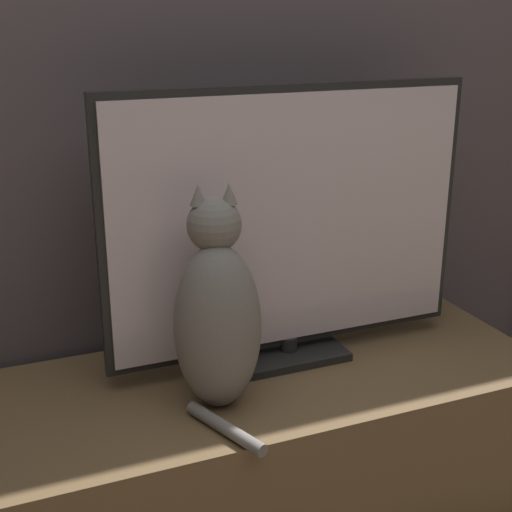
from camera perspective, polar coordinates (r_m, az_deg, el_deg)
wall_back at (r=1.81m, az=-5.34°, el=19.74°), size 4.80×0.05×2.60m
tv_stand at (r=1.84m, az=-1.20°, el=-15.87°), size 1.51×0.55×0.44m
tv at (r=1.71m, az=2.73°, el=2.29°), size 0.92×0.17×0.68m
cat at (r=1.54m, az=-3.13°, el=-4.86°), size 0.22×0.34×0.50m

